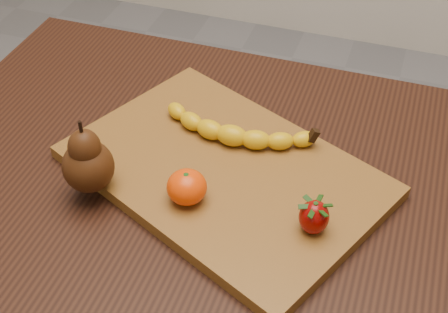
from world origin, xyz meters
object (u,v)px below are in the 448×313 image
(table, at_px, (223,226))
(pear, at_px, (86,155))
(mandarin, at_px, (187,187))
(cutting_board, at_px, (224,172))

(table, xyz_separation_m, pear, (-0.17, -0.09, 0.17))
(table, distance_m, mandarin, 0.16)
(mandarin, bearing_deg, cutting_board, 71.37)
(table, height_order, pear, pear)
(cutting_board, distance_m, mandarin, 0.09)
(pear, xyz_separation_m, mandarin, (0.14, 0.02, -0.03))
(table, bearing_deg, mandarin, -113.57)
(pear, bearing_deg, cutting_board, 30.36)
(cutting_board, relative_size, pear, 3.95)
(pear, relative_size, mandarin, 2.03)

